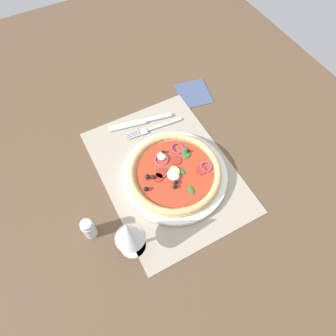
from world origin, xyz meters
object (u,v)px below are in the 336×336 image
at_px(plate, 175,175).
at_px(fork, 151,129).
at_px(napkin, 194,93).
at_px(pizza, 175,172).
at_px(knife, 140,122).
at_px(wine_glass, 129,232).
at_px(pepper_shaker, 89,229).

bearing_deg(plate, fork, -5.38).
bearing_deg(napkin, plate, 139.95).
bearing_deg(pizza, knife, 0.56).
bearing_deg(knife, napkin, -160.37).
bearing_deg(plate, knife, 0.54).
height_order(plate, fork, plate).
bearing_deg(fork, pizza, 89.88).
distance_m(wine_glass, pepper_shaker, 0.13).
distance_m(pizza, knife, 0.22).
bearing_deg(wine_glass, pizza, -56.43).
bearing_deg(pepper_shaker, pizza, -80.64).
bearing_deg(knife, plate, 101.91).
bearing_deg(wine_glass, napkin, -46.64).
xyz_separation_m(plate, knife, (0.22, 0.00, -0.00)).
bearing_deg(fork, pepper_shaker, 43.87).
relative_size(napkin, pepper_shaker, 1.72).
relative_size(plate, fork, 1.62).
relative_size(wine_glass, pepper_shaker, 2.22).
bearing_deg(pepper_shaker, knife, -44.73).
relative_size(knife, napkin, 1.73).
relative_size(pizza, knife, 1.29).
height_order(wine_glass, napkin, wine_glass).
distance_m(plate, fork, 0.18).
height_order(plate, knife, plate).
xyz_separation_m(pizza, pepper_shaker, (-0.04, 0.26, 0.00)).
distance_m(plate, wine_glass, 0.24).
xyz_separation_m(plate, wine_glass, (-0.12, 0.18, 0.09)).
bearing_deg(pepper_shaker, napkin, -58.18).
bearing_deg(plate, pizza, -7.11).
xyz_separation_m(fork, napkin, (0.07, -0.19, -0.00)).
relative_size(fork, pepper_shaker, 2.70).
distance_m(plate, napkin, 0.33).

